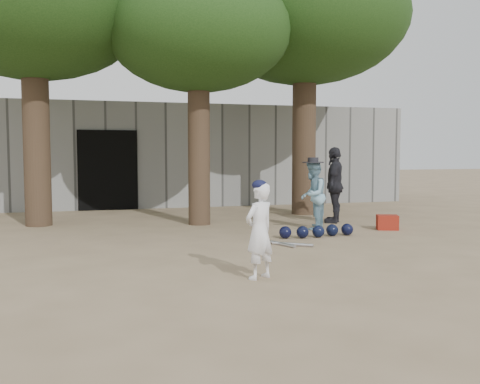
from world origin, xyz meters
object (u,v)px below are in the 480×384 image
object	(u,v)px
spectator_blue	(313,195)
red_bag	(387,222)
spectator_dark	(335,185)
boy_player	(259,231)

from	to	relation	value
spectator_blue	red_bag	world-z (taller)	spectator_blue
spectator_dark	red_bag	bearing A→B (deg)	59.45
spectator_blue	spectator_dark	world-z (taller)	spectator_dark
boy_player	red_bag	bearing A→B (deg)	-167.84
red_bag	boy_player	bearing A→B (deg)	-139.50
red_bag	spectator_blue	bearing A→B (deg)	161.33
spectator_dark	red_bag	world-z (taller)	spectator_dark
boy_player	red_bag	world-z (taller)	boy_player
spectator_blue	spectator_dark	xyz separation A→B (m)	(0.90, 0.82, 0.15)
boy_player	spectator_blue	size ratio (longest dim) A/B	0.86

